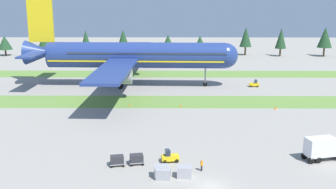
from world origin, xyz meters
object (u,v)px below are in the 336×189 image
Objects in this scene: airliner at (131,55)px; ground_crew_marshaller at (202,165)px; taxiway_marker_3 at (130,105)px; baggage_tug at (170,157)px; cargo_dolly_lead at (137,159)px; uld_container_0 at (161,171)px; taxiway_marker_1 at (276,107)px; taxiway_marker_0 at (181,106)px; catering_truck at (326,147)px; uld_container_2 at (163,173)px; taxiway_marker_2 at (275,109)px; pushback_tractor at (254,84)px; uld_container_1 at (184,172)px; cargo_dolly_second at (117,160)px.

airliner reaches higher than ground_crew_marshaller.
baggage_tug is at bearing -74.16° from taxiway_marker_3.
uld_container_0 reaches higher than cargo_dolly_lead.
taxiway_marker_1 is (19.10, 34.03, -0.72)m from ground_crew_marshaller.
taxiway_marker_3 is (1.55, -22.18, -8.33)m from airliner.
airliner is 129.12× the size of taxiway_marker_0.
taxiway_marker_1 is (-0.16, 29.64, -1.73)m from catering_truck.
cargo_dolly_lead is 28.91m from catering_truck.
uld_container_2 is 42.97m from taxiway_marker_2.
taxiway_marker_3 is at bearing 124.94° from pushback_tractor.
taxiway_marker_0 is at bearing 173.80° from taxiway_marker_2.
uld_container_0 is 1.00× the size of uld_container_1.
pushback_tractor is at bearing 70.21° from uld_container_1.
uld_container_0 is 1.00× the size of uld_container_2.
ground_crew_marshaller is at bearing 163.81° from pushback_tractor.
ground_crew_marshaller is 0.87× the size of uld_container_1.
cargo_dolly_lead reaches higher than uld_container_2.
airliner is at bearing 143.77° from taxiway_marker_2.
taxiway_marker_0 is at bearing 89.52° from uld_container_1.
taxiway_marker_0 is 21.37m from taxiway_marker_1.
taxiway_marker_2 is at bearing 58.94° from uld_container_1.
cargo_dolly_lead is 42.76m from taxiway_marker_1.
catering_truck reaches higher than taxiway_marker_0.
airliner is 149.26× the size of taxiway_marker_2.
pushback_tractor reaches higher than taxiway_marker_2.
uld_container_1 reaches higher than cargo_dolly_second.
catering_truck is at bearing 82.97° from cargo_dolly_lead.
cargo_dolly_lead is 9.82m from ground_crew_marshaller.
cargo_dolly_lead is 0.34× the size of catering_truck.
catering_truck is at bearing -53.16° from ground_crew_marshaller.
cargo_dolly_second is at bearing -90.00° from baggage_tug.
taxiway_marker_2 is at bearing 166.71° from catering_truck.
cargo_dolly_second reaches higher than taxiway_marker_0.
ground_crew_marshaller is at bearing 16.86° from airliner.
uld_container_2 is at bearing 139.69° from ground_crew_marshaller.
taxiway_marker_3 is at bearing 5.99° from airliner.
pushback_tractor reaches higher than cargo_dolly_second.
taxiway_marker_2 is (18.58, 32.96, -0.70)m from ground_crew_marshaller.
cargo_dolly_second reaches higher than uld_container_2.
uld_container_2 is 39.17m from taxiway_marker_3.
catering_truck reaches higher than taxiway_marker_2.
uld_container_1 is at bearing 162.20° from pushback_tractor.
cargo_dolly_lead is at bearing -90.00° from baggage_tug.
cargo_dolly_lead is 5.04× the size of taxiway_marker_2.
airliner reaches higher than uld_container_2.
uld_container_2 is 3.31× the size of taxiway_marker_3.
cargo_dolly_lead is 61.21m from pushback_tractor.
baggage_tug is 0.38× the size of catering_truck.
ground_crew_marshaller reaches higher than taxiway_marker_2.
uld_container_0 is 42.70m from taxiway_marker_2.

